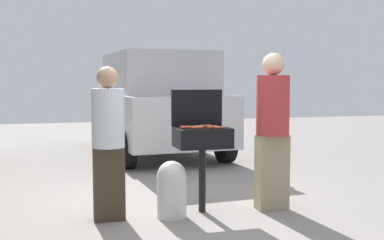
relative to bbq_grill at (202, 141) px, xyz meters
name	(u,v)px	position (x,y,z in m)	size (l,w,h in m)	color
ground_plane	(179,210)	(-0.24, 0.12, -0.81)	(24.00, 24.00, 0.00)	gray
bbq_grill	(202,141)	(0.00, 0.00, 0.00)	(0.60, 0.44, 0.96)	black
grill_lid_open	(197,108)	(0.00, 0.22, 0.36)	(0.60, 0.05, 0.42)	black
hot_dog_0	(186,127)	(-0.19, 0.00, 0.16)	(0.03, 0.03, 0.13)	#B74C33
hot_dog_1	(213,127)	(0.09, -0.12, 0.16)	(0.03, 0.03, 0.13)	#AD4228
hot_dog_2	(197,128)	(-0.09, -0.10, 0.16)	(0.03, 0.03, 0.13)	#C6593D
hot_dog_3	(212,127)	(0.10, -0.04, 0.16)	(0.03, 0.03, 0.13)	#AD4228
hot_dog_4	(206,126)	(0.06, 0.07, 0.16)	(0.03, 0.03, 0.13)	#AD4228
hot_dog_5	(199,127)	(-0.04, 0.00, 0.16)	(0.03, 0.03, 0.13)	#C6593D
hot_dog_6	(187,127)	(-0.19, -0.06, 0.16)	(0.03, 0.03, 0.13)	#AD4228
hot_dog_7	(220,127)	(0.16, -0.16, 0.16)	(0.03, 0.03, 0.13)	#C6593D
propane_tank	(172,188)	(-0.38, -0.13, -0.49)	(0.32, 0.32, 0.62)	silver
person_left	(108,138)	(-1.04, -0.04, 0.07)	(0.34, 0.34, 1.62)	#3F3323
person_right	(273,125)	(0.80, -0.11, 0.16)	(0.38, 0.38, 1.79)	gray
parked_minivan	(156,103)	(0.33, 4.39, 0.22)	(2.28, 4.52, 2.02)	#B7B7BC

